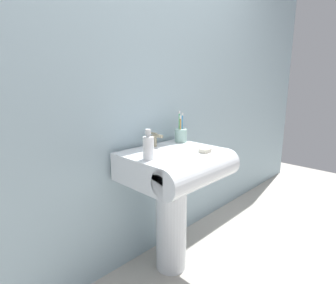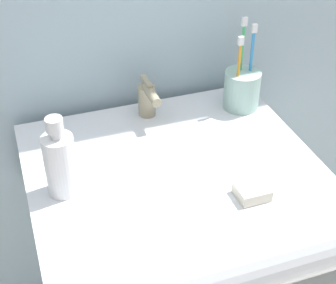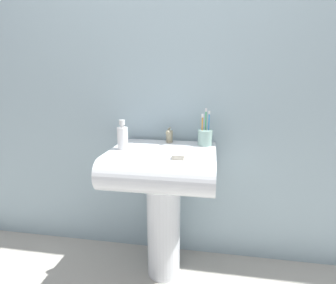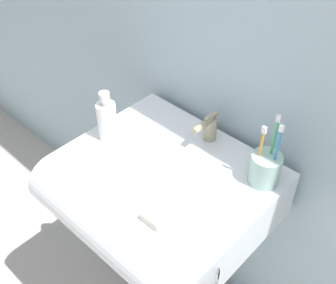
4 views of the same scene
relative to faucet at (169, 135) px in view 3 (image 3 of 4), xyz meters
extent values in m
plane|color=#ADA89E|center=(-0.01, -0.16, -0.87)|extent=(6.00, 6.00, 0.00)
cube|color=#9EB7C1|center=(-0.01, 0.11, 0.33)|extent=(5.00, 0.05, 2.40)
cylinder|color=white|center=(-0.01, -0.16, -0.54)|extent=(0.20, 0.20, 0.65)
cube|color=white|center=(-0.01, -0.16, -0.13)|extent=(0.60, 0.45, 0.17)
cylinder|color=white|center=(-0.01, -0.39, -0.13)|extent=(0.60, 0.17, 0.17)
cylinder|color=tan|center=(0.00, 0.01, -0.01)|extent=(0.04, 0.04, 0.08)
cylinder|color=tan|center=(0.00, -0.03, 0.03)|extent=(0.02, 0.08, 0.02)
cube|color=tan|center=(0.00, 0.01, 0.04)|extent=(0.01, 0.06, 0.01)
cylinder|color=#99BFB2|center=(0.22, -0.03, 0.00)|extent=(0.09, 0.09, 0.09)
cylinder|color=orange|center=(0.21, -0.04, 0.05)|extent=(0.01, 0.01, 0.16)
cube|color=white|center=(0.21, -0.04, 0.13)|extent=(0.01, 0.01, 0.02)
cylinder|color=#338CD8|center=(0.24, -0.03, 0.05)|extent=(0.01, 0.01, 0.17)
cube|color=white|center=(0.24, -0.03, 0.15)|extent=(0.01, 0.01, 0.02)
cylinder|color=#3FB266|center=(0.22, -0.02, 0.06)|extent=(0.01, 0.01, 0.19)
cube|color=white|center=(0.22, -0.02, 0.16)|extent=(0.01, 0.01, 0.02)
cylinder|color=white|center=(-0.23, -0.20, 0.02)|extent=(0.06, 0.06, 0.13)
cylinder|color=silver|center=(-0.23, -0.20, 0.09)|extent=(0.02, 0.02, 0.01)
cylinder|color=silver|center=(-0.23, -0.20, 0.11)|extent=(0.03, 0.03, 0.03)
cube|color=silver|center=(0.10, -0.34, -0.04)|extent=(0.06, 0.05, 0.02)
camera|label=1|loc=(-1.15, -1.25, 0.36)|focal=28.00mm
camera|label=2|loc=(-0.29, -0.98, 0.61)|focal=55.00mm
camera|label=3|loc=(0.26, -1.59, 0.34)|focal=28.00mm
camera|label=4|loc=(0.59, -0.81, 0.81)|focal=45.00mm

